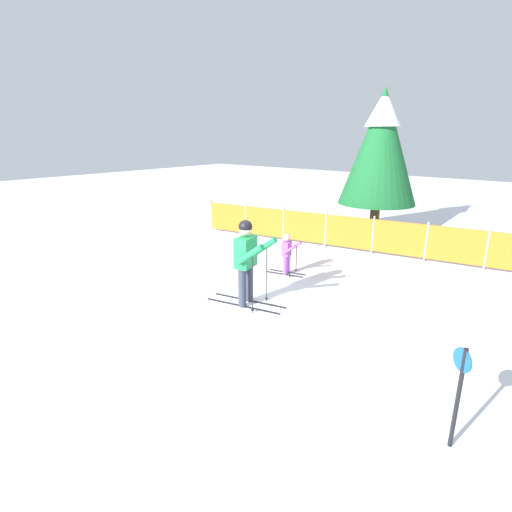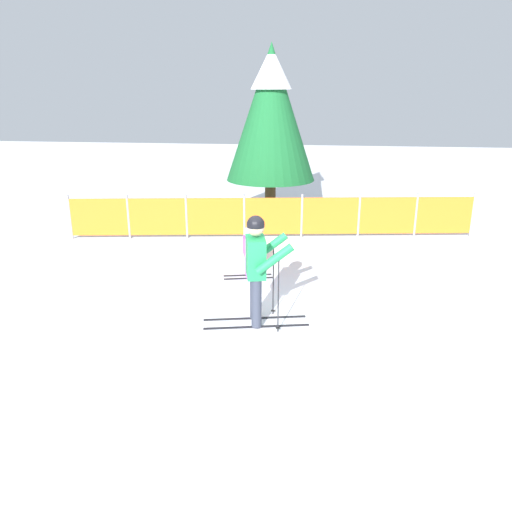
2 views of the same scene
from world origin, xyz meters
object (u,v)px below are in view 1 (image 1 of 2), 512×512
at_px(safety_fence, 349,232).
at_px(conifer_far, 381,145).
at_px(skier_adult, 247,255).
at_px(trail_marker, 459,387).
at_px(skier_child, 287,251).

bearing_deg(safety_fence, conifer_far, 97.52).
height_order(skier_adult, trail_marker, skier_adult).
relative_size(skier_child, trail_marker, 0.84).
relative_size(safety_fence, trail_marker, 8.16).
bearing_deg(skier_adult, skier_child, 89.69).
relative_size(skier_adult, safety_fence, 0.18).
distance_m(skier_child, trail_marker, 6.23).
xyz_separation_m(skier_adult, skier_child, (-0.46, 2.14, -0.48)).
bearing_deg(skier_child, skier_adult, -91.17).
bearing_deg(conifer_far, skier_child, -88.32).
relative_size(skier_adult, trail_marker, 1.43).
height_order(skier_child, conifer_far, conifer_far).
relative_size(skier_child, safety_fence, 0.10).
xyz_separation_m(skier_child, conifer_far, (-0.17, 5.88, 2.52)).
distance_m(conifer_far, trail_marker, 11.16).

